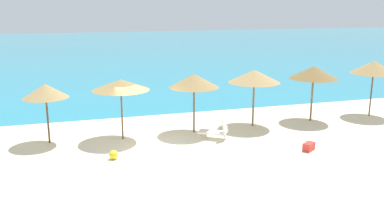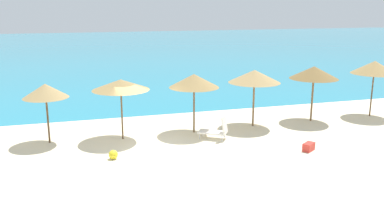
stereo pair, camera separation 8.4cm
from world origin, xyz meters
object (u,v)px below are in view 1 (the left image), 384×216
(beach_umbrella_8, at_px, (374,67))
(lounge_chair_0, at_px, (216,130))
(beach_umbrella_5, at_px, (194,81))
(beach_umbrella_6, at_px, (254,76))
(beach_ball, at_px, (114,155))
(beach_umbrella_3, at_px, (45,91))
(cooler_box, at_px, (309,147))
(beach_umbrella_4, at_px, (121,85))
(beach_umbrella_7, at_px, (314,73))

(beach_umbrella_8, distance_m, lounge_chair_0, 9.81)
(beach_umbrella_5, relative_size, beach_umbrella_6, 0.99)
(beach_umbrella_5, relative_size, lounge_chair_0, 2.01)
(beach_umbrella_8, xyz_separation_m, beach_ball, (-14.17, -2.70, -2.49))
(lounge_chair_0, relative_size, beach_ball, 3.87)
(beach_umbrella_5, relative_size, beach_ball, 7.77)
(beach_ball, bearing_deg, beach_umbrella_5, 31.74)
(beach_umbrella_8, relative_size, beach_ball, 8.36)
(lounge_chair_0, bearing_deg, beach_umbrella_6, -25.12)
(beach_umbrella_8, bearing_deg, lounge_chair_0, -171.14)
(beach_umbrella_6, bearing_deg, beach_umbrella_3, 179.28)
(cooler_box, bearing_deg, beach_umbrella_6, 99.56)
(beach_umbrella_4, height_order, lounge_chair_0, beach_umbrella_4)
(beach_umbrella_4, distance_m, cooler_box, 8.46)
(beach_umbrella_5, xyz_separation_m, beach_umbrella_6, (3.14, 0.20, 0.03))
(beach_ball, xyz_separation_m, cooler_box, (7.89, -1.33, -0.02))
(beach_umbrella_4, distance_m, beach_ball, 3.44)
(beach_umbrella_5, height_order, beach_umbrella_6, beach_umbrella_6)
(lounge_chair_0, height_order, cooler_box, lounge_chair_0)
(beach_umbrella_3, xyz_separation_m, lounge_chair_0, (7.20, -1.61, -1.88))
(beach_umbrella_5, bearing_deg, lounge_chair_0, -62.68)
(lounge_chair_0, bearing_deg, beach_umbrella_5, 61.25)
(beach_umbrella_7, xyz_separation_m, beach_umbrella_8, (3.64, -0.04, 0.13))
(beach_umbrella_4, height_order, beach_umbrella_8, beach_umbrella_8)
(lounge_chair_0, bearing_deg, beach_umbrella_4, 107.03)
(beach_umbrella_3, bearing_deg, beach_umbrella_7, -0.41)
(beach_umbrella_8, xyz_separation_m, lounge_chair_0, (-9.43, -1.47, -2.23))
(beach_umbrella_4, bearing_deg, beach_umbrella_6, 2.24)
(beach_umbrella_3, distance_m, beach_umbrella_6, 9.68)
(beach_umbrella_4, xyz_separation_m, lounge_chair_0, (4.05, -1.23, -2.05))
(lounge_chair_0, bearing_deg, beach_umbrella_7, -41.46)
(beach_umbrella_6, xyz_separation_m, cooler_box, (0.68, -4.04, -2.35))
(beach_umbrella_3, distance_m, lounge_chair_0, 7.62)
(beach_umbrella_7, bearing_deg, beach_umbrella_3, 179.59)
(beach_umbrella_4, bearing_deg, beach_ball, -105.70)
(beach_umbrella_3, relative_size, beach_umbrella_4, 0.97)
(beach_umbrella_4, bearing_deg, beach_umbrella_7, 1.64)
(beach_umbrella_8, bearing_deg, beach_umbrella_4, -178.97)
(beach_umbrella_4, relative_size, beach_ball, 7.56)
(beach_umbrella_3, distance_m, beach_umbrella_7, 13.00)
(beach_ball, bearing_deg, lounge_chair_0, 14.59)
(beach_umbrella_5, xyz_separation_m, beach_umbrella_8, (10.10, 0.18, 0.19))
(beach_umbrella_3, bearing_deg, beach_umbrella_4, -6.79)
(beach_ball, bearing_deg, beach_umbrella_7, 14.60)
(beach_umbrella_4, distance_m, beach_umbrella_5, 3.38)
(beach_umbrella_3, distance_m, beach_umbrella_5, 6.55)
(beach_umbrella_8, height_order, beach_ball, beach_umbrella_8)
(beach_umbrella_4, xyz_separation_m, beach_umbrella_6, (6.52, 0.26, 0.03))
(beach_umbrella_6, relative_size, lounge_chair_0, 2.03)
(beach_ball, bearing_deg, cooler_box, -9.53)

